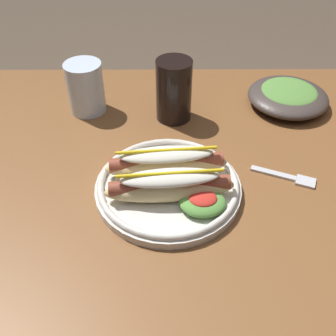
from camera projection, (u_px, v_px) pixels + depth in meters
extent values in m
cube|color=brown|center=(206.00, 181.00, 0.76)|extent=(1.40, 0.83, 0.04)
cylinder|color=silver|center=(168.00, 188.00, 0.71)|extent=(0.26, 0.26, 0.02)
torus|color=silver|center=(168.00, 183.00, 0.70)|extent=(0.25, 0.25, 0.01)
ellipsoid|color=#E0C184|center=(170.00, 189.00, 0.67)|extent=(0.23, 0.07, 0.04)
cylinder|color=brown|center=(170.00, 186.00, 0.66)|extent=(0.21, 0.04, 0.03)
ellipsoid|color=silver|center=(170.00, 178.00, 0.65)|extent=(0.17, 0.06, 0.02)
cylinder|color=yellow|center=(170.00, 173.00, 0.64)|extent=(0.18, 0.02, 0.01)
ellipsoid|color=#E0C184|center=(167.00, 166.00, 0.71)|extent=(0.23, 0.07, 0.04)
cylinder|color=brown|center=(167.00, 162.00, 0.71)|extent=(0.21, 0.04, 0.03)
ellipsoid|color=silver|center=(167.00, 155.00, 0.69)|extent=(0.17, 0.06, 0.02)
cylinder|color=yellow|center=(167.00, 150.00, 0.69)|extent=(0.18, 0.02, 0.01)
ellipsoid|color=#5B9942|center=(203.00, 202.00, 0.66)|extent=(0.08, 0.07, 0.02)
ellipsoid|color=red|center=(203.00, 198.00, 0.65)|extent=(0.05, 0.04, 0.01)
cube|color=silver|center=(273.00, 173.00, 0.75)|extent=(0.08, 0.04, 0.00)
cube|color=silver|center=(306.00, 182.00, 0.73)|extent=(0.04, 0.04, 0.00)
cylinder|color=black|center=(174.00, 90.00, 0.85)|extent=(0.08, 0.08, 0.14)
cylinder|color=silver|center=(86.00, 88.00, 0.87)|extent=(0.08, 0.08, 0.12)
ellipsoid|color=#423833|center=(288.00, 97.00, 0.91)|extent=(0.18, 0.18, 0.04)
ellipsoid|color=#56893D|center=(289.00, 91.00, 0.90)|extent=(0.13, 0.13, 0.02)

